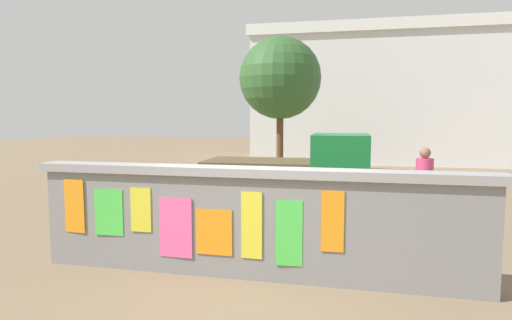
{
  "coord_description": "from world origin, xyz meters",
  "views": [
    {
      "loc": [
        1.47,
        -5.93,
        2.25
      ],
      "look_at": [
        -0.63,
        2.89,
        1.35
      ],
      "focal_mm": 31.54,
      "sensor_mm": 36.0,
      "label": 1
    }
  ],
  "objects_px": {
    "motorcycle": "(146,214)",
    "tree_roadside": "(280,78)",
    "bicycle_far": "(410,194)",
    "auto_rickshaw_truck": "(295,176)",
    "bicycle_near": "(344,236)",
    "person_walking": "(424,179)"
  },
  "relations": [
    {
      "from": "motorcycle",
      "to": "person_walking",
      "type": "distance_m",
      "value": 5.48
    },
    {
      "from": "bicycle_far",
      "to": "bicycle_near",
      "type": "bearing_deg",
      "value": -108.26
    },
    {
      "from": "motorcycle",
      "to": "tree_roadside",
      "type": "bearing_deg",
      "value": 84.84
    },
    {
      "from": "motorcycle",
      "to": "bicycle_far",
      "type": "xyz_separation_m",
      "value": [
        4.93,
        3.9,
        -0.1
      ]
    },
    {
      "from": "motorcycle",
      "to": "tree_roadside",
      "type": "height_order",
      "value": "tree_roadside"
    },
    {
      "from": "auto_rickshaw_truck",
      "to": "motorcycle",
      "type": "distance_m",
      "value": 3.47
    },
    {
      "from": "auto_rickshaw_truck",
      "to": "person_walking",
      "type": "xyz_separation_m",
      "value": [
        2.67,
        -0.38,
        0.09
      ]
    },
    {
      "from": "auto_rickshaw_truck",
      "to": "bicycle_near",
      "type": "xyz_separation_m",
      "value": [
        1.2,
        -2.79,
        -0.54
      ]
    },
    {
      "from": "tree_roadside",
      "to": "person_walking",
      "type": "bearing_deg",
      "value": -58.66
    },
    {
      "from": "auto_rickshaw_truck",
      "to": "bicycle_near",
      "type": "relative_size",
      "value": 2.14
    },
    {
      "from": "bicycle_near",
      "to": "tree_roadside",
      "type": "relative_size",
      "value": 0.33
    },
    {
      "from": "person_walking",
      "to": "tree_roadside",
      "type": "height_order",
      "value": "tree_roadside"
    },
    {
      "from": "auto_rickshaw_truck",
      "to": "motorcycle",
      "type": "bearing_deg",
      "value": -133.1
    },
    {
      "from": "auto_rickshaw_truck",
      "to": "motorcycle",
      "type": "relative_size",
      "value": 1.92
    },
    {
      "from": "motorcycle",
      "to": "tree_roadside",
      "type": "relative_size",
      "value": 0.37
    },
    {
      "from": "bicycle_near",
      "to": "tree_roadside",
      "type": "distance_m",
      "value": 10.23
    },
    {
      "from": "bicycle_near",
      "to": "person_walking",
      "type": "height_order",
      "value": "person_walking"
    },
    {
      "from": "auto_rickshaw_truck",
      "to": "person_walking",
      "type": "height_order",
      "value": "auto_rickshaw_truck"
    },
    {
      "from": "tree_roadside",
      "to": "bicycle_far",
      "type": "bearing_deg",
      "value": -51.3
    },
    {
      "from": "bicycle_far",
      "to": "person_walking",
      "type": "bearing_deg",
      "value": -87.06
    },
    {
      "from": "person_walking",
      "to": "tree_roadside",
      "type": "xyz_separation_m",
      "value": [
        -4.2,
        6.91,
        2.62
      ]
    },
    {
      "from": "bicycle_far",
      "to": "tree_roadside",
      "type": "height_order",
      "value": "tree_roadside"
    }
  ]
}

